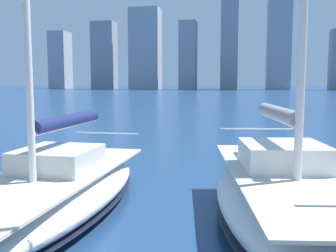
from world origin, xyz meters
The scene contains 3 objects.
city_skyline centered at (-2.17, -162.48, 19.79)m, with size 168.67×18.84×54.70m.
sailboat_grey centered at (-2.90, -6.87, 0.71)m, with size 4.11×8.55×9.93m.
sailboat_navy centered at (2.56, -6.83, 0.58)m, with size 3.16×8.82×9.60m.
Camera 1 is at (-1.88, 1.61, 3.20)m, focal length 42.00 mm.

